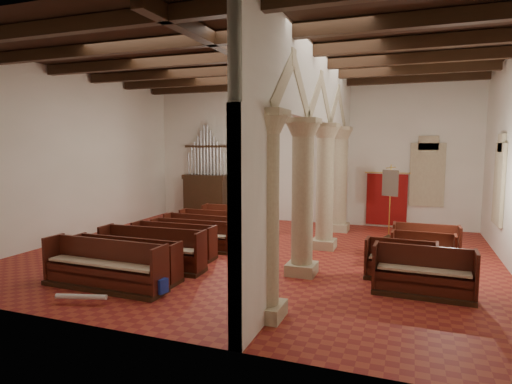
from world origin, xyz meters
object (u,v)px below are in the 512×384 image
at_px(pipe_organ, 206,188).
at_px(aisle_pew_0, 423,280).
at_px(lectern, 248,213).
at_px(nave_pew_0, 104,273).
at_px(processional_banner, 389,215).

bearing_deg(pipe_organ, aisle_pew_0, -39.40).
relative_size(lectern, nave_pew_0, 0.33).
bearing_deg(aisle_pew_0, lectern, 136.54).
relative_size(lectern, aisle_pew_0, 0.48).
bearing_deg(processional_banner, aisle_pew_0, -58.28).
relative_size(processional_banner, nave_pew_0, 0.84).
bearing_deg(nave_pew_0, processional_banner, 54.45).
distance_m(lectern, nave_pew_0, 9.03).
bearing_deg(lectern, processional_banner, -29.91).
xyz_separation_m(pipe_organ, processional_banner, (8.22, -1.61, -0.53)).
xyz_separation_m(lectern, nave_pew_0, (-0.18, -9.02, -0.06)).
relative_size(pipe_organ, processional_banner, 1.64).
distance_m(nave_pew_0, aisle_pew_0, 7.39).
height_order(lectern, nave_pew_0, nave_pew_0).
bearing_deg(pipe_organ, lectern, -15.79).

